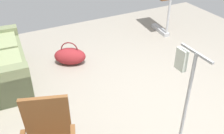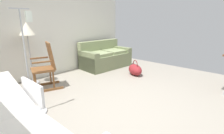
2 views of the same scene
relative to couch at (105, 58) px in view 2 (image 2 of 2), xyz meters
name	(u,v)px [view 2 (image 2 of 2)]	position (x,y,z in m)	size (l,w,h in m)	color
ground_plane	(123,103)	(-1.63, -2.07, -0.31)	(6.59, 6.59, 0.00)	gray
back_wall	(47,26)	(-1.63, 0.58, 1.04)	(5.47, 0.10, 2.70)	silver
couch	(105,58)	(0.00, 0.00, 0.00)	(1.65, 0.95, 0.85)	#737D57
rocking_chair	(46,67)	(-2.20, -0.29, 0.20)	(0.87, 0.69, 1.05)	brown
floor_lamp	(27,33)	(-2.30, 0.25, 0.92)	(0.34, 0.34, 1.48)	#B2B5BA
duffel_bag	(135,70)	(-0.04, -1.22, -0.15)	(0.56, 0.64, 0.43)	maroon
iv_pole	(32,100)	(-2.93, -1.17, -0.06)	(0.44, 0.44, 1.69)	#B2B5BA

